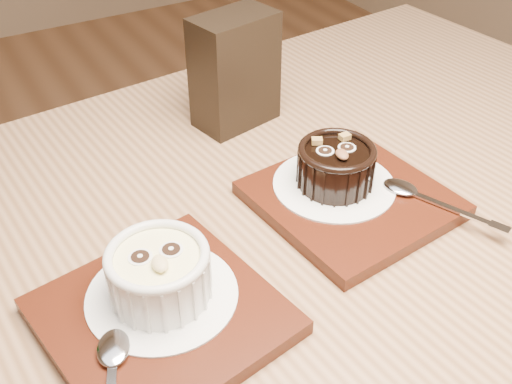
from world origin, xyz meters
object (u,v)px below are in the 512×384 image
tray_left (162,316)px  condiment_stand (235,71)px  table (276,320)px  ramekin_white (159,272)px  ramekin_dark (336,164)px  tray_right (351,199)px

tray_left → condiment_stand: (0.21, 0.26, 0.06)m
table → ramekin_white: bearing=-178.2°
tray_left → ramekin_white: bearing=62.4°
condiment_stand → tray_left: bearing=-129.4°
table → ramekin_dark: 0.17m
table → tray_right: tray_right is taller
tray_left → ramekin_dark: size_ratio=2.23×
ramekin_white → ramekin_dark: ramekin_white is taller
ramekin_dark → condiment_stand: 0.19m
tray_right → tray_left: bearing=-168.7°
tray_left → tray_right: size_ratio=1.00×
tray_left → table: bearing=8.2°
tray_right → condiment_stand: (-0.02, 0.21, 0.06)m
tray_left → tray_right: bearing=11.3°
ramekin_dark → condiment_stand: (-0.01, 0.19, 0.03)m
ramekin_white → ramekin_dark: 0.23m
tray_left → ramekin_dark: ramekin_dark is taller
tray_left → ramekin_dark: 0.24m
ramekin_white → tray_left: bearing=-107.5°
tray_right → condiment_stand: size_ratio=1.29×
tray_right → condiment_stand: 0.22m
table → tray_left: bearing=-171.8°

